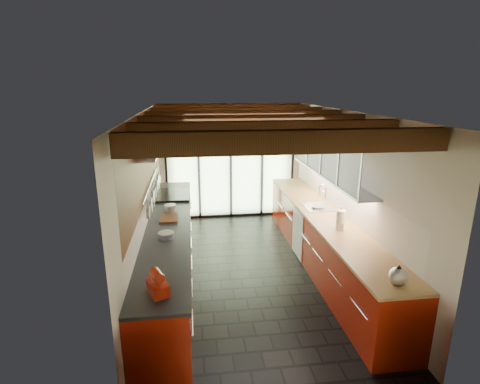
{
  "coord_description": "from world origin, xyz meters",
  "views": [
    {
      "loc": [
        -0.88,
        -5.6,
        2.98
      ],
      "look_at": [
        -0.09,
        0.4,
        1.25
      ],
      "focal_mm": 28.0,
      "sensor_mm": 36.0,
      "label": 1
    }
  ],
  "objects_px": {
    "stand_mixer": "(158,284)",
    "soap_bottle": "(341,225)",
    "paper_towel": "(341,220)",
    "bowl": "(318,207)",
    "kettle": "(398,275)"
  },
  "relations": [
    {
      "from": "stand_mixer",
      "to": "soap_bottle",
      "type": "height_order",
      "value": "stand_mixer"
    },
    {
      "from": "stand_mixer",
      "to": "soap_bottle",
      "type": "distance_m",
      "value": 2.91
    },
    {
      "from": "paper_towel",
      "to": "bowl",
      "type": "distance_m",
      "value": 0.99
    },
    {
      "from": "stand_mixer",
      "to": "kettle",
      "type": "xyz_separation_m",
      "value": [
        2.54,
        -0.16,
        -0.0
      ]
    },
    {
      "from": "kettle",
      "to": "bowl",
      "type": "xyz_separation_m",
      "value": [
        0.0,
        2.59,
        -0.07
      ]
    },
    {
      "from": "kettle",
      "to": "paper_towel",
      "type": "height_order",
      "value": "paper_towel"
    },
    {
      "from": "stand_mixer",
      "to": "soap_bottle",
      "type": "relative_size",
      "value": 1.95
    },
    {
      "from": "paper_towel",
      "to": "soap_bottle",
      "type": "distance_m",
      "value": 0.07
    },
    {
      "from": "soap_bottle",
      "to": "kettle",
      "type": "bearing_deg",
      "value": -90.0
    },
    {
      "from": "stand_mixer",
      "to": "soap_bottle",
      "type": "bearing_deg",
      "value": 29.11
    },
    {
      "from": "stand_mixer",
      "to": "paper_towel",
      "type": "relative_size",
      "value": 0.95
    },
    {
      "from": "kettle",
      "to": "paper_towel",
      "type": "xyz_separation_m",
      "value": [
        0.0,
        1.6,
        0.04
      ]
    },
    {
      "from": "bowl",
      "to": "stand_mixer",
      "type": "bearing_deg",
      "value": -136.29
    },
    {
      "from": "soap_bottle",
      "to": "bowl",
      "type": "relative_size",
      "value": 0.71
    },
    {
      "from": "paper_towel",
      "to": "kettle",
      "type": "bearing_deg",
      "value": -90.0
    }
  ]
}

